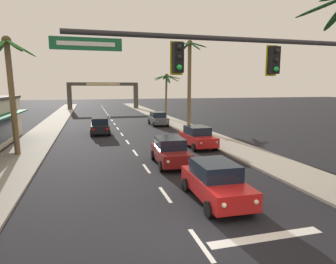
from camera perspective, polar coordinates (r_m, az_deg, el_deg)
The scene contains 14 objects.
ground_plane at distance 10.07m, azimuth 5.43°, elevation -19.77°, with size 220.00×220.00×0.00m, color black.
sidewalk_right at distance 30.68m, azimuth 5.96°, elevation -0.13°, with size 3.20×110.00×0.14m, color #9E998E.
sidewalk_left at distance 29.02m, azimuth -24.14°, elevation -1.37°, with size 3.20×110.00×0.14m, color #9E998E.
lane_markings at distance 29.25m, azimuth -7.85°, elevation -0.73°, with size 4.28×89.72×0.01m.
traffic_signal_mast at distance 10.97m, azimuth 20.44°, elevation 9.55°, with size 10.73×0.41×7.13m.
sedan_lead_at_stop_bar at distance 12.67m, azimuth 9.27°, elevation -9.51°, with size 2.02×4.48×1.68m.
sedan_third_in_queue at distance 18.21m, azimuth 0.43°, elevation -3.74°, with size 2.11×4.51×1.68m.
sedan_oncoming_far at distance 30.83m, azimuth -13.14°, elevation 1.20°, with size 2.02×4.48×1.68m.
sedan_parked_nearest_kerb at distance 23.52m, azimuth 5.80°, elevation -0.92°, with size 2.00×4.47×1.68m.
sedan_parked_mid_kerb at distance 36.86m, azimuth -1.97°, elevation 2.64°, with size 1.96×4.46×1.68m.
palm_left_second at distance 22.66m, azimuth -28.46°, elevation 9.61°, with size 3.64×3.69×8.15m.
palm_right_third at distance 33.58m, azimuth 4.18°, elevation 11.50°, with size 3.91×3.70×9.94m.
palm_right_farthest at distance 43.68m, azimuth -0.29°, elevation 9.36°, with size 4.11×3.90×6.73m.
town_gateway_arch at distance 64.65m, azimuth -12.48°, elevation 7.70°, with size 14.84×0.90×5.75m.
Camera 1 is at (-3.17, -8.26, 4.81)m, focal length 31.25 mm.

